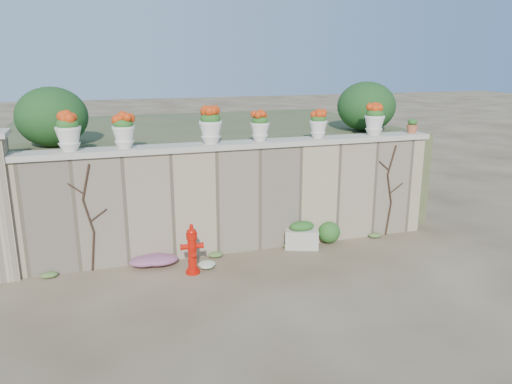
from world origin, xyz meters
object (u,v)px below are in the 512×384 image
object	(u,v)px
planter_box	(302,235)
terracotta_pot	(412,127)
fire_hydrant	(192,249)
urn_pot_0	(68,132)

from	to	relation	value
planter_box	terracotta_pot	bearing A→B (deg)	28.66
fire_hydrant	urn_pot_0	size ratio (longest dim) A/B	1.35
fire_hydrant	terracotta_pot	distance (m)	5.23
fire_hydrant	terracotta_pot	size ratio (longest dim) A/B	3.15
terracotta_pot	fire_hydrant	bearing A→B (deg)	-169.78
urn_pot_0	terracotta_pot	world-z (taller)	urn_pot_0
urn_pot_0	planter_box	bearing A→B (deg)	-4.71
fire_hydrant	terracotta_pot	bearing A→B (deg)	13.05
planter_box	urn_pot_0	world-z (taller)	urn_pot_0
planter_box	urn_pot_0	xyz separation A→B (m)	(-4.11, 0.34, 2.18)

